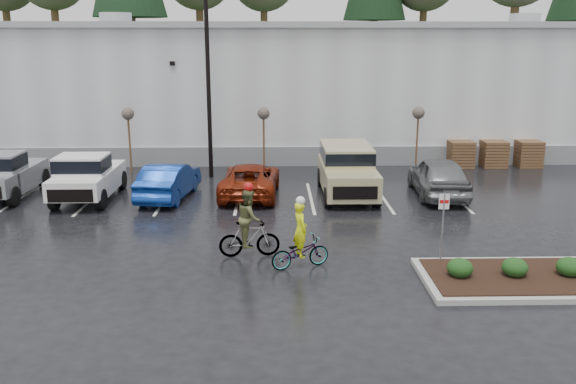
{
  "coord_description": "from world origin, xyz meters",
  "views": [
    {
      "loc": [
        -1.03,
        -16.33,
        6.49
      ],
      "look_at": [
        -0.54,
        3.94,
        1.3
      ],
      "focal_mm": 38.0,
      "sensor_mm": 36.0,
      "label": 1
    }
  ],
  "objects_px": {
    "pickup_silver": "(7,172)",
    "pickup_white": "(90,175)",
    "lamppost": "(207,55)",
    "sapling_east": "(418,116)",
    "pallet_stack_b": "(493,154)",
    "car_blue": "(169,181)",
    "sapling_west": "(128,117)",
    "fire_lane_sign": "(443,220)",
    "suv_tan": "(347,171)",
    "pallet_stack_c": "(528,154)",
    "sapling_mid": "(264,117)",
    "pallet_stack_a": "(460,154)",
    "cyclist_olive": "(249,230)",
    "cyclist_hivis": "(300,246)",
    "car_red": "(250,180)",
    "car_grey": "(439,176)"
  },
  "relations": [
    {
      "from": "fire_lane_sign",
      "to": "suv_tan",
      "type": "distance_m",
      "value": 8.39
    },
    {
      "from": "pallet_stack_b",
      "to": "car_grey",
      "type": "height_order",
      "value": "car_grey"
    },
    {
      "from": "car_red",
      "to": "suv_tan",
      "type": "xyz_separation_m",
      "value": [
        4.06,
        -0.08,
        0.35
      ]
    },
    {
      "from": "pallet_stack_a",
      "to": "pickup_silver",
      "type": "distance_m",
      "value": 21.31
    },
    {
      "from": "car_grey",
      "to": "pallet_stack_b",
      "type": "bearing_deg",
      "value": -124.1
    },
    {
      "from": "pickup_silver",
      "to": "pickup_white",
      "type": "distance_m",
      "value": 3.61
    },
    {
      "from": "sapling_mid",
      "to": "sapling_east",
      "type": "height_order",
      "value": "same"
    },
    {
      "from": "sapling_east",
      "to": "pickup_silver",
      "type": "height_order",
      "value": "sapling_east"
    },
    {
      "from": "pickup_white",
      "to": "cyclist_olive",
      "type": "height_order",
      "value": "cyclist_olive"
    },
    {
      "from": "pallet_stack_a",
      "to": "car_blue",
      "type": "bearing_deg",
      "value": -157.06
    },
    {
      "from": "pallet_stack_c",
      "to": "sapling_mid",
      "type": "bearing_deg",
      "value": -175.76
    },
    {
      "from": "pickup_silver",
      "to": "pallet_stack_c",
      "type": "bearing_deg",
      "value": 12.14
    },
    {
      "from": "pallet_stack_c",
      "to": "cyclist_olive",
      "type": "xyz_separation_m",
      "value": [
        -13.78,
        -12.85,
        0.17
      ]
    },
    {
      "from": "sapling_west",
      "to": "pickup_silver",
      "type": "bearing_deg",
      "value": -134.78
    },
    {
      "from": "pickup_silver",
      "to": "cyclist_olive",
      "type": "xyz_separation_m",
      "value": [
        10.39,
        -7.65,
        -0.14
      ]
    },
    {
      "from": "lamppost",
      "to": "pickup_silver",
      "type": "bearing_deg",
      "value": -158.61
    },
    {
      "from": "lamppost",
      "to": "car_blue",
      "type": "relative_size",
      "value": 2.06
    },
    {
      "from": "sapling_east",
      "to": "cyclist_hivis",
      "type": "distance_m",
      "value": 14.41
    },
    {
      "from": "fire_lane_sign",
      "to": "cyclist_olive",
      "type": "height_order",
      "value": "cyclist_olive"
    },
    {
      "from": "lamppost",
      "to": "fire_lane_sign",
      "type": "bearing_deg",
      "value": -56.54
    },
    {
      "from": "pallet_stack_c",
      "to": "pickup_white",
      "type": "bearing_deg",
      "value": -164.49
    },
    {
      "from": "sapling_west",
      "to": "car_grey",
      "type": "relative_size",
      "value": 0.66
    },
    {
      "from": "pallet_stack_b",
      "to": "cyclist_hivis",
      "type": "height_order",
      "value": "cyclist_hivis"
    },
    {
      "from": "sapling_mid",
      "to": "pickup_white",
      "type": "bearing_deg",
      "value": -146.39
    },
    {
      "from": "sapling_east",
      "to": "lamppost",
      "type": "bearing_deg",
      "value": -174.29
    },
    {
      "from": "suv_tan",
      "to": "cyclist_olive",
      "type": "xyz_separation_m",
      "value": [
        -3.83,
        -7.25,
        -0.19
      ]
    },
    {
      "from": "sapling_west",
      "to": "pickup_silver",
      "type": "height_order",
      "value": "sapling_west"
    },
    {
      "from": "car_red",
      "to": "sapling_west",
      "type": "bearing_deg",
      "value": -33.77
    },
    {
      "from": "pickup_white",
      "to": "pallet_stack_c",
      "type": "bearing_deg",
      "value": 15.51
    },
    {
      "from": "car_blue",
      "to": "car_red",
      "type": "bearing_deg",
      "value": -166.11
    },
    {
      "from": "sapling_east",
      "to": "car_blue",
      "type": "relative_size",
      "value": 0.71
    },
    {
      "from": "suv_tan",
      "to": "pallet_stack_c",
      "type": "bearing_deg",
      "value": 29.37
    },
    {
      "from": "suv_tan",
      "to": "pickup_white",
      "type": "bearing_deg",
      "value": -179.38
    },
    {
      "from": "pallet_stack_c",
      "to": "pickup_silver",
      "type": "distance_m",
      "value": 24.72
    },
    {
      "from": "car_blue",
      "to": "suv_tan",
      "type": "xyz_separation_m",
      "value": [
        7.39,
        0.26,
        0.29
      ]
    },
    {
      "from": "pallet_stack_b",
      "to": "cyclist_olive",
      "type": "xyz_separation_m",
      "value": [
        -11.98,
        -12.85,
        0.17
      ]
    },
    {
      "from": "fire_lane_sign",
      "to": "suv_tan",
      "type": "relative_size",
      "value": 0.43
    },
    {
      "from": "sapling_west",
      "to": "cyclist_hivis",
      "type": "distance_m",
      "value": 15.09
    },
    {
      "from": "car_blue",
      "to": "car_grey",
      "type": "height_order",
      "value": "car_grey"
    },
    {
      "from": "fire_lane_sign",
      "to": "cyclist_hivis",
      "type": "bearing_deg",
      "value": -179.93
    },
    {
      "from": "lamppost",
      "to": "pallet_stack_b",
      "type": "bearing_deg",
      "value": 8.02
    },
    {
      "from": "pickup_silver",
      "to": "pickup_white",
      "type": "xyz_separation_m",
      "value": [
        3.58,
        -0.51,
        0.0
      ]
    },
    {
      "from": "pickup_white",
      "to": "sapling_mid",
      "type": "bearing_deg",
      "value": 33.61
    },
    {
      "from": "sapling_east",
      "to": "sapling_west",
      "type": "bearing_deg",
      "value": 180.0
    },
    {
      "from": "sapling_west",
      "to": "pallet_stack_a",
      "type": "height_order",
      "value": "sapling_west"
    },
    {
      "from": "car_grey",
      "to": "suv_tan",
      "type": "bearing_deg",
      "value": 1.2
    },
    {
      "from": "sapling_east",
      "to": "pallet_stack_b",
      "type": "height_order",
      "value": "sapling_east"
    },
    {
      "from": "sapling_east",
      "to": "car_blue",
      "type": "bearing_deg",
      "value": -156.81
    },
    {
      "from": "pickup_white",
      "to": "pallet_stack_a",
      "type": "bearing_deg",
      "value": 18.49
    },
    {
      "from": "fire_lane_sign",
      "to": "car_red",
      "type": "relative_size",
      "value": 0.45
    }
  ]
}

